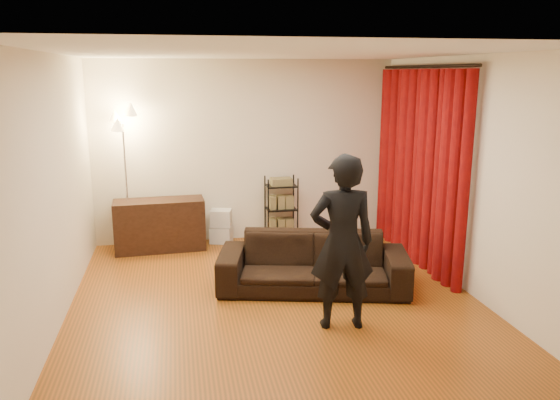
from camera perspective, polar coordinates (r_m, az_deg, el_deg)
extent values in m
plane|color=#974912|center=(6.21, -0.39, -10.60)|extent=(5.00, 5.00, 0.00)
plane|color=white|center=(5.69, -0.44, 15.15)|extent=(5.00, 5.00, 0.00)
plane|color=beige|center=(8.24, -3.58, 5.10)|extent=(5.00, 0.00, 5.00)
plane|color=beige|center=(3.46, 7.16, -6.44)|extent=(5.00, 0.00, 5.00)
plane|color=beige|center=(5.84, -22.69, 0.74)|extent=(0.00, 5.00, 5.00)
plane|color=beige|center=(6.58, 19.24, 2.34)|extent=(0.00, 5.00, 5.00)
cylinder|color=black|center=(7.43, 14.89, 13.33)|extent=(0.04, 2.65, 0.04)
imported|color=black|center=(6.47, 3.49, -6.57)|extent=(2.34, 1.35, 0.64)
imported|color=black|center=(5.39, 6.51, -4.43)|extent=(0.68, 0.48, 1.76)
cube|color=black|center=(8.03, -12.45, -2.56)|extent=(1.29, 0.54, 0.74)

